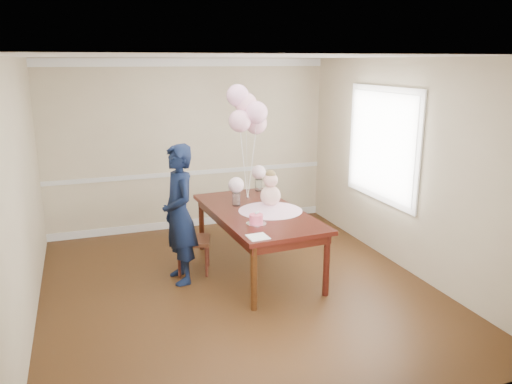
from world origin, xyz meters
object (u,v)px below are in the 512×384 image
dining_table_top (257,213)px  dining_chair_seat (193,240)px  birthday_cake (256,219)px  woman (179,214)px

dining_table_top → dining_chair_seat: bearing=161.4°
birthday_cake → dining_chair_seat: size_ratio=0.39×
birthday_cake → dining_chair_seat: bearing=130.1°
birthday_cake → woman: woman is taller
woman → dining_chair_seat: bearing=128.5°
birthday_cake → woman: size_ratio=0.09×
dining_chair_seat → woman: size_ratio=0.24×
woman → birthday_cake: bearing=51.3°
birthday_cake → dining_chair_seat: 1.03m
dining_table_top → woman: size_ratio=1.26×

